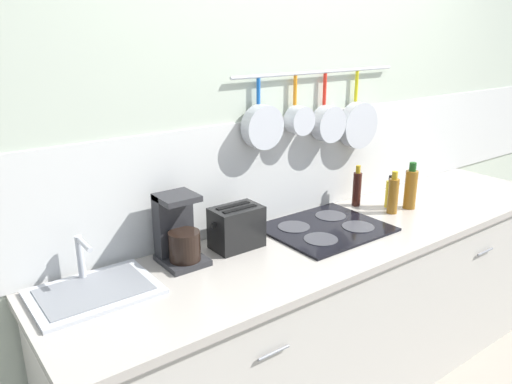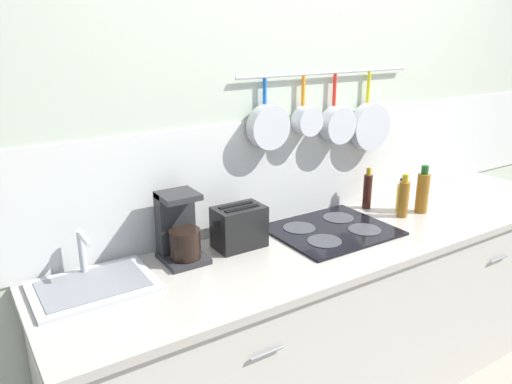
% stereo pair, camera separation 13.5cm
% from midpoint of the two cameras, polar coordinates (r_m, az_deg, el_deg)
% --- Properties ---
extents(wall_back, '(7.20, 0.16, 2.60)m').
position_cam_midpoint_polar(wall_back, '(2.58, 7.42, 5.85)').
color(wall_back, '#B2BCA8').
rests_on(wall_back, ground_plane).
extents(cabinet_base, '(2.87, 0.64, 0.85)m').
position_cam_midpoint_polar(cabinet_base, '(2.65, 11.94, -13.93)').
color(cabinet_base, '#B7B2A8').
rests_on(cabinet_base, ground_plane).
extents(countertop, '(2.91, 0.66, 0.03)m').
position_cam_midpoint_polar(countertop, '(2.45, 12.61, -5.10)').
color(countertop, '#A59E93').
rests_on(countertop, cabinet_base).
extents(sink_basin, '(0.45, 0.32, 0.19)m').
position_cam_midpoint_polar(sink_basin, '(1.99, -16.35, -10.00)').
color(sink_basin, '#B7BABF').
rests_on(sink_basin, countertop).
extents(coffee_maker, '(0.17, 0.20, 0.29)m').
position_cam_midpoint_polar(coffee_maker, '(2.11, -6.93, -4.55)').
color(coffee_maker, '#262628').
rests_on(coffee_maker, countertop).
extents(toaster, '(0.24, 0.15, 0.19)m').
position_cam_midpoint_polar(toaster, '(2.22, -0.20, -4.01)').
color(toaster, black).
rests_on(toaster, countertop).
extents(cooktop, '(0.56, 0.47, 0.01)m').
position_cam_midpoint_polar(cooktop, '(2.45, 10.22, -4.31)').
color(cooktop, black).
rests_on(cooktop, countertop).
extents(bottle_sesame_oil, '(0.05, 0.05, 0.23)m').
position_cam_midpoint_polar(bottle_sesame_oil, '(2.77, 13.98, 0.16)').
color(bottle_sesame_oil, '#33140F').
rests_on(bottle_sesame_oil, countertop).
extents(bottle_dish_soap, '(0.05, 0.05, 0.23)m').
position_cam_midpoint_polar(bottle_dish_soap, '(2.70, 17.89, -0.69)').
color(bottle_dish_soap, '#8C5919').
rests_on(bottle_dish_soap, countertop).
extents(bottle_olive_oil, '(0.05, 0.05, 0.18)m').
position_cam_midpoint_polar(bottle_olive_oil, '(2.79, 17.62, -0.50)').
color(bottle_olive_oil, yellow).
rests_on(bottle_olive_oil, countertop).
extents(bottle_hot_sauce, '(0.07, 0.07, 0.26)m').
position_cam_midpoint_polar(bottle_hot_sauce, '(2.79, 19.82, 0.01)').
color(bottle_hot_sauce, '#8C5919').
rests_on(bottle_hot_sauce, countertop).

